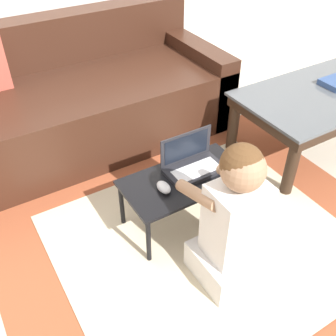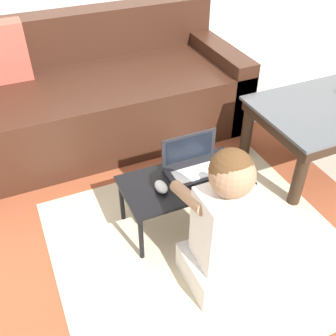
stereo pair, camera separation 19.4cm
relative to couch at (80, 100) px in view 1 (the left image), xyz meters
The scene contains 8 objects.
ground_plane 1.16m from the couch, 89.48° to the right, with size 16.00×16.00×0.00m, color beige.
area_rug 1.30m from the couch, 83.28° to the right, with size 1.99×1.79×0.01m.
couch is the anchor object (origin of this frame).
coffee_table 1.55m from the couch, 36.91° to the right, with size 1.01×0.63×0.42m.
laptop_desk 1.08m from the couch, 82.05° to the right, with size 0.64×0.34×0.30m.
laptop 1.05m from the couch, 77.83° to the right, with size 0.30×0.18×0.19m.
computer_mouse 1.09m from the couch, 89.56° to the right, with size 0.06×0.09×0.04m.
person_seated 1.46m from the couch, 84.20° to the right, with size 0.32×0.41×0.73m.
Camera 1 is at (-0.71, -1.19, 1.57)m, focal length 42.00 mm.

